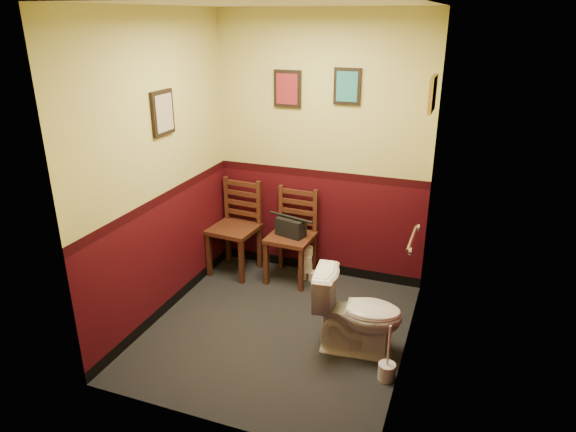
# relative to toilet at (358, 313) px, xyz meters

# --- Properties ---
(floor) EXTENTS (2.20, 2.40, 0.00)m
(floor) POSITION_rel_toilet_xyz_m (-0.72, 0.05, -0.36)
(floor) COLOR black
(floor) RESTS_ON ground
(ceiling) EXTENTS (2.20, 2.40, 0.00)m
(ceiling) POSITION_rel_toilet_xyz_m (-0.72, 0.05, 2.34)
(ceiling) COLOR silver
(ceiling) RESTS_ON ground
(wall_back) EXTENTS (2.20, 0.00, 2.70)m
(wall_back) POSITION_rel_toilet_xyz_m (-0.72, 1.25, 0.99)
(wall_back) COLOR #39080E
(wall_back) RESTS_ON ground
(wall_front) EXTENTS (2.20, 0.00, 2.70)m
(wall_front) POSITION_rel_toilet_xyz_m (-0.72, -1.15, 0.99)
(wall_front) COLOR #39080E
(wall_front) RESTS_ON ground
(wall_left) EXTENTS (0.00, 2.40, 2.70)m
(wall_left) POSITION_rel_toilet_xyz_m (-1.82, 0.05, 0.99)
(wall_left) COLOR #39080E
(wall_left) RESTS_ON ground
(wall_right) EXTENTS (0.00, 2.40, 2.70)m
(wall_right) POSITION_rel_toilet_xyz_m (0.38, 0.05, 0.99)
(wall_right) COLOR #39080E
(wall_right) RESTS_ON ground
(grab_bar) EXTENTS (0.05, 0.56, 0.06)m
(grab_bar) POSITION_rel_toilet_xyz_m (0.35, 0.30, 0.59)
(grab_bar) COLOR silver
(grab_bar) RESTS_ON wall_right
(framed_print_back_a) EXTENTS (0.28, 0.04, 0.36)m
(framed_print_back_a) POSITION_rel_toilet_xyz_m (-1.07, 1.23, 1.59)
(framed_print_back_a) COLOR black
(framed_print_back_a) RESTS_ON wall_back
(framed_print_back_b) EXTENTS (0.26, 0.04, 0.34)m
(framed_print_back_b) POSITION_rel_toilet_xyz_m (-0.47, 1.23, 1.64)
(framed_print_back_b) COLOR black
(framed_print_back_b) RESTS_ON wall_back
(framed_print_left) EXTENTS (0.04, 0.30, 0.38)m
(framed_print_left) POSITION_rel_toilet_xyz_m (-1.80, 0.15, 1.49)
(framed_print_left) COLOR black
(framed_print_left) RESTS_ON wall_left
(framed_print_right) EXTENTS (0.04, 0.34, 0.28)m
(framed_print_right) POSITION_rel_toilet_xyz_m (0.36, 0.65, 1.69)
(framed_print_right) COLOR olive
(framed_print_right) RESTS_ON wall_right
(toilet) EXTENTS (0.77, 0.48, 0.71)m
(toilet) POSITION_rel_toilet_xyz_m (0.00, 0.00, 0.00)
(toilet) COLOR white
(toilet) RESTS_ON floor
(toilet_brush) EXTENTS (0.13, 0.13, 0.48)m
(toilet_brush) POSITION_rel_toilet_xyz_m (0.31, -0.28, -0.28)
(toilet_brush) COLOR silver
(toilet_brush) RESTS_ON floor
(chair_left) EXTENTS (0.50, 0.50, 1.00)m
(chair_left) POSITION_rel_toilet_xyz_m (-1.57, 0.98, 0.15)
(chair_left) COLOR #5B2C1B
(chair_left) RESTS_ON floor
(chair_right) EXTENTS (0.47, 0.47, 0.97)m
(chair_right) POSITION_rel_toilet_xyz_m (-0.94, 1.02, 0.13)
(chair_right) COLOR #5B2C1B
(chair_right) RESTS_ON floor
(handbag) EXTENTS (0.33, 0.22, 0.22)m
(handbag) POSITION_rel_toilet_xyz_m (-0.94, 0.97, 0.24)
(handbag) COLOR black
(handbag) RESTS_ON chair_right
(tp_stack) EXTENTS (0.22, 0.13, 0.37)m
(tp_stack) POSITION_rel_toilet_xyz_m (-0.77, 1.03, -0.20)
(tp_stack) COLOR silver
(tp_stack) RESTS_ON floor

